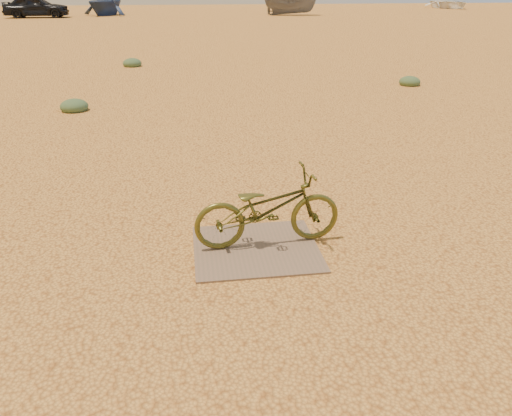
{
  "coord_description": "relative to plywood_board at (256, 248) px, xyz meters",
  "views": [
    {
      "loc": [
        -0.93,
        -4.49,
        2.67
      ],
      "look_at": [
        -0.26,
        0.21,
        0.5
      ],
      "focal_mm": 35.0,
      "sensor_mm": 36.0,
      "label": 1
    }
  ],
  "objects": [
    {
      "name": "kale_b",
      "position": [
        5.55,
        8.64,
        -0.01
      ],
      "size": [
        0.58,
        0.58,
        0.32
      ],
      "primitive_type": "ellipsoid",
      "color": "#496743",
      "rests_on": "ground"
    },
    {
      "name": "bicycle",
      "position": [
        0.14,
        0.09,
        0.43
      ],
      "size": [
        1.64,
        0.68,
        0.84
      ],
      "primitive_type": "imported",
      "rotation": [
        0.0,
        0.0,
        1.65
      ],
      "color": "#4E501D",
      "rests_on": "plywood_board"
    },
    {
      "name": "car",
      "position": [
        -11.66,
        38.72,
        0.8
      ],
      "size": [
        4.77,
        1.96,
        1.62
      ],
      "primitive_type": "imported",
      "rotation": [
        0.0,
        0.0,
        1.56
      ],
      "color": "black",
      "rests_on": "ground"
    },
    {
      "name": "boat_far_right",
      "position": [
        26.83,
        47.23,
        0.52
      ],
      "size": [
        4.36,
        5.58,
        1.05
      ],
      "primitive_type": "imported",
      "rotation": [
        0.0,
        0.0,
        0.15
      ],
      "color": "white",
      "rests_on": "ground"
    },
    {
      "name": "plywood_board",
      "position": [
        0.0,
        0.0,
        0.0
      ],
      "size": [
        1.34,
        1.19,
        0.02
      ],
      "primitive_type": "cube",
      "color": "brown",
      "rests_on": "ground"
    },
    {
      "name": "kale_c",
      "position": [
        -2.38,
        13.14,
        -0.01
      ],
      "size": [
        0.63,
        0.63,
        0.35
      ],
      "primitive_type": "ellipsoid",
      "color": "#496743",
      "rests_on": "ground"
    },
    {
      "name": "kale_a",
      "position": [
        -3.14,
        6.86,
        -0.01
      ],
      "size": [
        0.61,
        0.61,
        0.34
      ],
      "primitive_type": "ellipsoid",
      "color": "#496743",
      "rests_on": "ground"
    },
    {
      "name": "boat_mid_right",
      "position": [
        8.46,
        38.93,
        0.85
      ],
      "size": [
        4.69,
        2.4,
        1.73
      ],
      "primitive_type": "imported",
      "rotation": [
        0.0,
        0.0,
        1.4
      ],
      "color": "slate",
      "rests_on": "ground"
    },
    {
      "name": "ground",
      "position": [
        0.26,
        -0.21,
        -0.01
      ],
      "size": [
        120.0,
        120.0,
        0.0
      ],
      "primitive_type": "plane",
      "color": "#E7AB50",
      "rests_on": "ground"
    },
    {
      "name": "boat_far_left",
      "position": [
        -6.7,
        40.81,
        1.13
      ],
      "size": [
        5.35,
        5.59,
        2.28
      ],
      "primitive_type": "imported",
      "rotation": [
        0.0,
        0.0,
        -0.49
      ],
      "color": "navy",
      "rests_on": "ground"
    }
  ]
}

